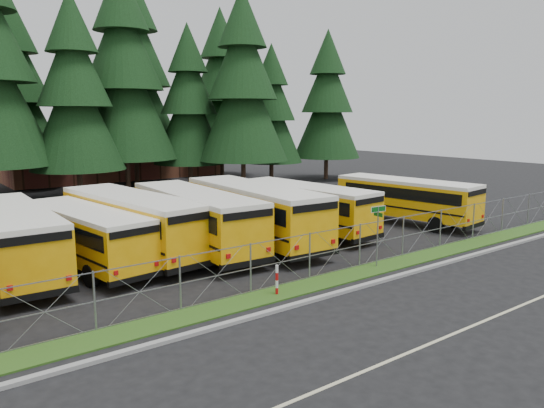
{
  "coord_description": "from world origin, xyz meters",
  "views": [
    {
      "loc": [
        -15.19,
        -17.08,
        6.83
      ],
      "look_at": [
        0.83,
        4.0,
        2.34
      ],
      "focal_mm": 35.0,
      "sensor_mm": 36.0,
      "label": 1
    }
  ],
  "objects_px": {
    "striped_bollard": "(277,280)",
    "bus_3": "(129,225)",
    "street_sign": "(378,223)",
    "bus_4": "(193,221)",
    "bus_east": "(401,201)",
    "bus_1": "(12,241)",
    "bus_6": "(301,209)",
    "bus_2": "(82,238)",
    "bus_5": "(250,214)"
  },
  "relations": [
    {
      "from": "bus_3",
      "to": "bus_6",
      "type": "height_order",
      "value": "bus_3"
    },
    {
      "from": "bus_2",
      "to": "bus_east",
      "type": "xyz_separation_m",
      "value": [
        19.36,
        -2.22,
        0.05
      ]
    },
    {
      "from": "striped_bollard",
      "to": "bus_3",
      "type": "bearing_deg",
      "value": 103.66
    },
    {
      "from": "bus_5",
      "to": "bus_east",
      "type": "xyz_separation_m",
      "value": [
        10.79,
        -1.25,
        -0.18
      ]
    },
    {
      "from": "bus_1",
      "to": "bus_east",
      "type": "height_order",
      "value": "bus_1"
    },
    {
      "from": "striped_bollard",
      "to": "bus_2",
      "type": "bearing_deg",
      "value": 118.78
    },
    {
      "from": "bus_3",
      "to": "street_sign",
      "type": "bearing_deg",
      "value": -53.45
    },
    {
      "from": "street_sign",
      "to": "bus_3",
      "type": "bearing_deg",
      "value": 132.91
    },
    {
      "from": "bus_5",
      "to": "striped_bollard",
      "type": "height_order",
      "value": "bus_5"
    },
    {
      "from": "bus_2",
      "to": "bus_4",
      "type": "distance_m",
      "value": 5.41
    },
    {
      "from": "bus_4",
      "to": "street_sign",
      "type": "relative_size",
      "value": 4.16
    },
    {
      "from": "bus_4",
      "to": "bus_5",
      "type": "xyz_separation_m",
      "value": [
        3.18,
        -0.55,
        0.05
      ]
    },
    {
      "from": "bus_4",
      "to": "bus_east",
      "type": "xyz_separation_m",
      "value": [
        13.97,
        -1.79,
        -0.13
      ]
    },
    {
      "from": "street_sign",
      "to": "striped_bollard",
      "type": "height_order",
      "value": "street_sign"
    },
    {
      "from": "striped_bollard",
      "to": "bus_6",
      "type": "bearing_deg",
      "value": 45.0
    },
    {
      "from": "bus_3",
      "to": "bus_east",
      "type": "bearing_deg",
      "value": -15.52
    },
    {
      "from": "bus_4",
      "to": "bus_6",
      "type": "distance_m",
      "value": 7.02
    },
    {
      "from": "bus_6",
      "to": "street_sign",
      "type": "height_order",
      "value": "bus_6"
    },
    {
      "from": "bus_2",
      "to": "striped_bollard",
      "type": "bearing_deg",
      "value": -68.11
    },
    {
      "from": "bus_1",
      "to": "striped_bollard",
      "type": "bearing_deg",
      "value": -48.62
    },
    {
      "from": "bus_4",
      "to": "bus_5",
      "type": "distance_m",
      "value": 3.22
    },
    {
      "from": "bus_6",
      "to": "street_sign",
      "type": "relative_size",
      "value": 3.85
    },
    {
      "from": "bus_1",
      "to": "bus_3",
      "type": "height_order",
      "value": "bus_3"
    },
    {
      "from": "bus_4",
      "to": "bus_east",
      "type": "relative_size",
      "value": 1.1
    },
    {
      "from": "bus_4",
      "to": "bus_east",
      "type": "distance_m",
      "value": 14.08
    },
    {
      "from": "bus_6",
      "to": "street_sign",
      "type": "distance_m",
      "value": 7.82
    },
    {
      "from": "bus_3",
      "to": "bus_5",
      "type": "xyz_separation_m",
      "value": [
        6.12,
        -1.48,
        0.06
      ]
    },
    {
      "from": "bus_5",
      "to": "bus_east",
      "type": "bearing_deg",
      "value": -3.08
    },
    {
      "from": "bus_1",
      "to": "bus_4",
      "type": "bearing_deg",
      "value": -5.07
    },
    {
      "from": "bus_4",
      "to": "street_sign",
      "type": "distance_m",
      "value": 9.27
    },
    {
      "from": "bus_east",
      "to": "striped_bollard",
      "type": "bearing_deg",
      "value": -164.64
    },
    {
      "from": "bus_4",
      "to": "bus_6",
      "type": "relative_size",
      "value": 1.08
    },
    {
      "from": "bus_2",
      "to": "bus_5",
      "type": "distance_m",
      "value": 8.63
    },
    {
      "from": "bus_1",
      "to": "bus_3",
      "type": "relative_size",
      "value": 0.97
    },
    {
      "from": "street_sign",
      "to": "striped_bollard",
      "type": "distance_m",
      "value": 6.06
    },
    {
      "from": "bus_4",
      "to": "striped_bollard",
      "type": "height_order",
      "value": "bus_4"
    },
    {
      "from": "bus_1",
      "to": "bus_east",
      "type": "relative_size",
      "value": 1.06
    },
    {
      "from": "bus_1",
      "to": "bus_east",
      "type": "bearing_deg",
      "value": -5.33
    },
    {
      "from": "bus_2",
      "to": "bus_6",
      "type": "relative_size",
      "value": 0.95
    },
    {
      "from": "bus_5",
      "to": "bus_6",
      "type": "distance_m",
      "value": 3.86
    },
    {
      "from": "bus_3",
      "to": "striped_bollard",
      "type": "distance_m",
      "value": 9.21
    },
    {
      "from": "bus_east",
      "to": "striped_bollard",
      "type": "relative_size",
      "value": 8.89
    },
    {
      "from": "bus_5",
      "to": "bus_6",
      "type": "bearing_deg",
      "value": 9.2
    },
    {
      "from": "bus_3",
      "to": "bus_east",
      "type": "distance_m",
      "value": 17.13
    },
    {
      "from": "bus_4",
      "to": "bus_5",
      "type": "relative_size",
      "value": 0.97
    },
    {
      "from": "bus_3",
      "to": "bus_2",
      "type": "bearing_deg",
      "value": -174.66
    },
    {
      "from": "bus_3",
      "to": "striped_bollard",
      "type": "bearing_deg",
      "value": -82.69
    },
    {
      "from": "bus_1",
      "to": "bus_3",
      "type": "xyz_separation_m",
      "value": [
        5.23,
        -0.06,
        0.04
      ]
    },
    {
      "from": "street_sign",
      "to": "bus_6",
      "type": "bearing_deg",
      "value": 75.75
    },
    {
      "from": "bus_5",
      "to": "bus_6",
      "type": "xyz_separation_m",
      "value": [
        3.84,
        0.38,
        -0.16
      ]
    }
  ]
}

